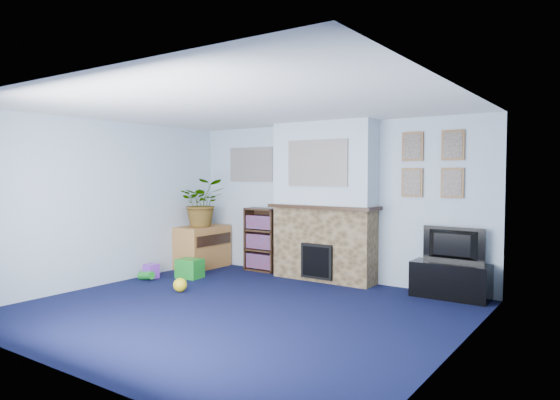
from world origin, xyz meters
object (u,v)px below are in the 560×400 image
Objects in this scene: tv_stand at (450,281)px; television at (451,245)px; sideboard at (203,247)px; bookshelf at (262,241)px.

television reaches higher than tv_stand.
television is at bearing 90.00° from tv_stand.
sideboard is at bearing -176.13° from tv_stand.
sideboard is (-1.02, -0.36, -0.15)m from bookshelf.
bookshelf is at bearing 1.01° from television.
sideboard is (-4.14, -0.30, -0.34)m from television.
bookshelf reaches higher than television.
sideboard is (-4.14, -0.28, 0.12)m from tv_stand.
bookshelf is at bearing 19.19° from sideboard.
television is 4.17m from sideboard.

